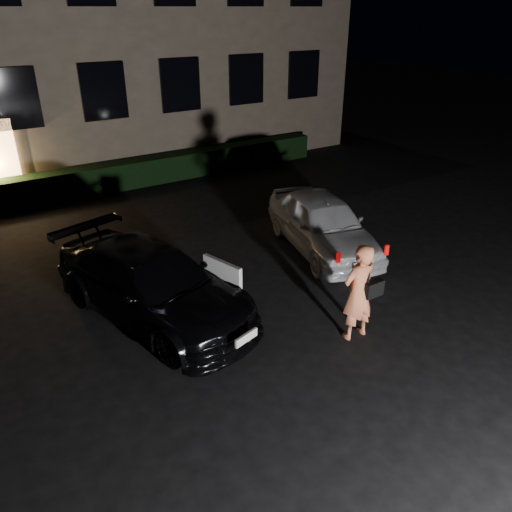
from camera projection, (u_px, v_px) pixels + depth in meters
ground at (330, 356)px, 8.51m from camera, size 80.00×80.00×0.00m
hedge at (119, 176)px, 16.19m from camera, size 15.00×0.70×0.85m
sedan at (153, 284)px, 9.38m from camera, size 3.04×4.95×1.34m
hatch at (323, 223)px, 11.99m from camera, size 2.54×4.26×1.36m
man at (359, 292)px, 8.63m from camera, size 0.74×0.44×1.82m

